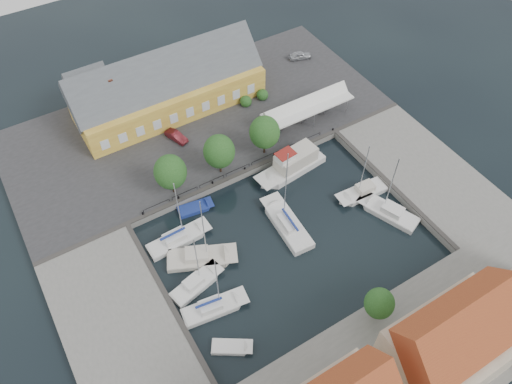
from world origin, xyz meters
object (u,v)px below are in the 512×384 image
tent_canopy (308,106)px  car_red (176,136)px  east_boat_b (362,193)px  west_boat_a (178,240)px  west_boat_d (214,308)px  launch_nw (195,209)px  west_boat_b (200,258)px  west_boat_c (196,285)px  car_silver (300,55)px  center_sailboat (287,225)px  east_boat_c (389,213)px  warehouse (163,88)px  launch_sw (231,348)px  trawler (292,165)px

tent_canopy → car_red: size_ratio=3.80×
east_boat_b → west_boat_a: size_ratio=0.91×
west_boat_d → launch_nw: west_boat_d is taller
west_boat_b → east_boat_b: bearing=-5.1°
car_red → launch_nw: (-3.24, -12.09, -1.52)m
east_boat_b → car_red: bearing=128.5°
car_red → launch_nw: car_red is taller
west_boat_c → west_boat_b: bearing=54.9°
car_silver → center_sailboat: size_ratio=0.29×
tent_canopy → west_boat_d: size_ratio=1.36×
east_boat_c → west_boat_c: 26.32m
warehouse → launch_nw: (-5.08, -19.63, -4.34)m
east_boat_b → west_boat_d: 25.37m
launch_sw → launch_nw: bearing=74.6°
east_boat_c → west_boat_d: east_boat_c is taller
east_boat_b → trawler: bearing=123.3°
tent_canopy → car_silver: tent_canopy is taller
west_boat_b → west_boat_c: bearing=-125.1°
center_sailboat → car_red: bearing=104.8°
tent_canopy → car_silver: (7.98, 13.32, -2.04)m
warehouse → tent_canopy: (16.60, -13.86, -0.74)m
warehouse → launch_sw: 40.05m
trawler → east_boat_b: size_ratio=1.09×
car_red → west_boat_b: size_ratio=0.32×
west_boat_a → warehouse: bearing=68.3°
launch_sw → east_boat_b: bearing=20.5°
east_boat_b → west_boat_d: size_ratio=0.97×
center_sailboat → east_boat_c: bearing=-22.7°
west_boat_a → west_boat_c: bearing=-97.7°
warehouse → car_red: 8.26m
warehouse → car_silver: 24.74m
center_sailboat → west_boat_a: (-12.81, 5.17, -0.09)m
car_silver → west_boat_a: 40.60m
west_boat_b → center_sailboat: bearing=-6.6°
west_boat_d → west_boat_b: bearing=75.3°
launch_nw → west_boat_a: bearing=-139.9°
launch_nw → trawler: bearing=-3.3°
east_boat_c → west_boat_c: (-26.07, 3.56, 0.00)m
east_boat_b → launch_nw: east_boat_b is taller
warehouse → west_boat_c: 31.79m
center_sailboat → launch_nw: size_ratio=2.64×
east_boat_c → west_boat_a: (-25.15, 10.34, 0.01)m
warehouse → west_boat_d: 35.18m
center_sailboat → west_boat_a: 13.82m
warehouse → tent_canopy: bearing=-39.9°
tent_canopy → launch_nw: (-21.67, -5.78, -3.59)m
west_boat_d → warehouse: bearing=73.8°
launch_sw → car_silver: bearing=47.4°
launch_sw → west_boat_d: bearing=84.1°
west_boat_a → west_boat_d: bearing=-93.2°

